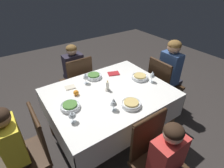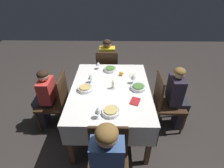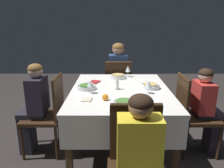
% 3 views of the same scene
% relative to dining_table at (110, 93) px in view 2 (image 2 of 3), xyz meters
% --- Properties ---
extents(ground_plane, '(8.00, 8.00, 0.00)m').
position_rel_dining_table_xyz_m(ground_plane, '(0.00, 0.00, -0.68)').
color(ground_plane, '#332D2B').
extents(dining_table, '(1.46, 1.13, 0.78)m').
position_rel_dining_table_xyz_m(dining_table, '(0.00, 0.00, 0.00)').
color(dining_table, white).
rests_on(dining_table, ground_plane).
extents(chair_west, '(0.44, 0.44, 0.95)m').
position_rel_dining_table_xyz_m(chair_west, '(-1.00, 0.00, -0.16)').
color(chair_west, '#382314').
rests_on(chair_west, ground_plane).
extents(chair_south, '(0.44, 0.44, 0.95)m').
position_rel_dining_table_xyz_m(chair_south, '(0.05, -0.84, -0.16)').
color(chair_south, '#382314').
rests_on(chair_south, ground_plane).
extents(chair_east, '(0.44, 0.44, 0.95)m').
position_rel_dining_table_xyz_m(chair_east, '(1.00, 0.09, -0.16)').
color(chair_east, '#382314').
rests_on(chair_east, ground_plane).
extents(chair_north, '(0.44, 0.44, 0.95)m').
position_rel_dining_table_xyz_m(chair_north, '(0.04, 0.84, -0.16)').
color(chair_north, '#382314').
rests_on(chair_north, ground_plane).
extents(person_child_dark, '(0.30, 0.33, 1.09)m').
position_rel_dining_table_xyz_m(person_child_dark, '(0.05, -1.01, -0.09)').
color(person_child_dark, '#282833').
rests_on(person_child_dark, ground_plane).
extents(person_child_yellow, '(0.33, 0.30, 1.10)m').
position_rel_dining_table_xyz_m(person_child_yellow, '(1.17, 0.09, -0.08)').
color(person_child_yellow, '#4C4233').
rests_on(person_child_yellow, ground_plane).
extents(person_child_red, '(0.30, 0.33, 1.03)m').
position_rel_dining_table_xyz_m(person_child_red, '(0.04, 1.02, -0.12)').
color(person_child_red, '#383342').
rests_on(person_child_red, ground_plane).
extents(bowl_west, '(0.22, 0.22, 0.06)m').
position_rel_dining_table_xyz_m(bowl_west, '(-0.51, -0.02, 0.12)').
color(bowl_west, silver).
rests_on(bowl_west, dining_table).
extents(wine_glass_west, '(0.07, 0.07, 0.16)m').
position_rel_dining_table_xyz_m(wine_glass_west, '(-0.59, 0.13, 0.20)').
color(wine_glass_west, white).
rests_on(wine_glass_west, dining_table).
extents(bowl_south, '(0.22, 0.22, 0.06)m').
position_rel_dining_table_xyz_m(bowl_south, '(-0.01, -0.39, 0.12)').
color(bowl_south, silver).
rests_on(bowl_south, dining_table).
extents(wine_glass_south, '(0.07, 0.07, 0.15)m').
position_rel_dining_table_xyz_m(wine_glass_south, '(0.14, -0.33, 0.20)').
color(wine_glass_south, white).
rests_on(wine_glass_south, dining_table).
extents(bowl_east, '(0.21, 0.21, 0.06)m').
position_rel_dining_table_xyz_m(bowl_east, '(0.51, 0.02, 0.12)').
color(bowl_east, silver).
rests_on(bowl_east, dining_table).
extents(wine_glass_east, '(0.08, 0.08, 0.13)m').
position_rel_dining_table_xyz_m(wine_glass_east, '(0.57, 0.22, 0.19)').
color(wine_glass_east, white).
rests_on(wine_glass_east, dining_table).
extents(bowl_north, '(0.22, 0.22, 0.06)m').
position_rel_dining_table_xyz_m(bowl_north, '(-0.05, 0.36, 0.12)').
color(bowl_north, silver).
rests_on(bowl_north, dining_table).
extents(wine_glass_north, '(0.08, 0.08, 0.15)m').
position_rel_dining_table_xyz_m(wine_glass_north, '(0.15, 0.30, 0.19)').
color(wine_glass_north, white).
rests_on(wine_glass_north, dining_table).
extents(candle_centerpiece, '(0.07, 0.07, 0.14)m').
position_rel_dining_table_xyz_m(candle_centerpiece, '(-0.00, -0.04, 0.14)').
color(candle_centerpiece, beige).
rests_on(candle_centerpiece, dining_table).
extents(orange_fruit, '(0.06, 0.06, 0.06)m').
position_rel_dining_table_xyz_m(orange_fruit, '(0.36, -0.16, 0.12)').
color(orange_fruit, orange).
rests_on(orange_fruit, dining_table).
extents(napkin_red_folded, '(0.19, 0.16, 0.01)m').
position_rel_dining_table_xyz_m(napkin_red_folded, '(-0.29, -0.33, 0.10)').
color(napkin_red_folded, '#AD2328').
rests_on(napkin_red_folded, dining_table).
extents(napkin_spare_side, '(0.13, 0.11, 0.01)m').
position_rel_dining_table_xyz_m(napkin_spare_side, '(0.36, -0.35, 0.10)').
color(napkin_spare_side, beige).
rests_on(napkin_spare_side, dining_table).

